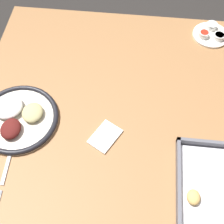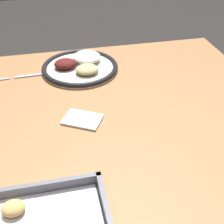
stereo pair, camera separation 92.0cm
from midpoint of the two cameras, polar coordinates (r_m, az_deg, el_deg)
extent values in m
plane|color=#282623|center=(1.64, -13.31, -15.36)|extent=(8.00, 8.00, 0.00)
cube|color=olive|center=(1.00, -21.38, -2.90)|extent=(1.10, 1.08, 0.03)
cylinder|color=olive|center=(1.75, -27.42, 7.20)|extent=(0.06, 0.06, 0.71)
cylinder|color=olive|center=(1.50, 6.72, 5.02)|extent=(0.06, 0.06, 0.71)
cylinder|color=beige|center=(1.15, -38.75, -3.61)|extent=(0.30, 0.30, 0.01)
torus|color=black|center=(1.14, -38.91, -3.47)|extent=(0.30, 0.30, 0.02)
ellipsoid|color=white|center=(1.17, -40.29, -1.24)|extent=(0.11, 0.11, 0.04)
ellipsoid|color=#511614|center=(1.12, -40.88, -5.43)|extent=(0.09, 0.07, 0.03)
ellipsoid|color=tan|center=(1.11, -36.87, -2.50)|extent=(0.09, 0.08, 0.03)
cube|color=#B2B2B7|center=(1.11, -42.21, -11.64)|extent=(0.16, 0.02, 0.00)
cylinder|color=#B2B2B7|center=(1.09, -44.68, -16.97)|extent=(0.04, 0.00, 0.00)
cylinder|color=#B2B2B7|center=(1.09, -44.55, -17.02)|extent=(0.04, 0.00, 0.00)
cylinder|color=white|center=(1.17, 3.89, 14.88)|extent=(0.16, 0.16, 0.01)
cylinder|color=silver|center=(1.15, 5.50, 14.60)|extent=(0.05, 0.05, 0.02)
cylinder|color=#593319|center=(1.14, 5.53, 14.90)|extent=(0.04, 0.04, 0.01)
cylinder|color=silver|center=(1.19, 4.20, 16.78)|extent=(0.05, 0.05, 0.03)
cylinder|color=#51992D|center=(1.18, 4.24, 17.17)|extent=(0.04, 0.04, 0.01)
cylinder|color=silver|center=(1.15, 2.11, 15.10)|extent=(0.04, 0.04, 0.03)
cylinder|color=#B22819|center=(1.14, 2.12, 15.45)|extent=(0.04, 0.04, 0.01)
cube|color=#595960|center=(0.80, -1.66, -25.27)|extent=(0.43, 0.28, 0.01)
cube|color=silver|center=(0.80, -1.66, -25.23)|extent=(0.39, 0.26, 0.00)
cube|color=#595960|center=(0.80, -12.13, -23.61)|extent=(0.43, 0.01, 0.03)
cube|color=#595960|center=(0.84, 0.08, -10.92)|extent=(0.01, 0.28, 0.03)
ellipsoid|color=tan|center=(0.79, -8.47, -23.58)|extent=(0.05, 0.04, 0.03)
cube|color=white|center=(0.95, -24.62, -8.14)|extent=(0.14, 0.13, 0.01)
camera|label=1|loc=(0.46, -126.62, -5.72)|focal=50.00mm
camera|label=2|loc=(0.46, 53.38, 5.72)|focal=50.00mm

